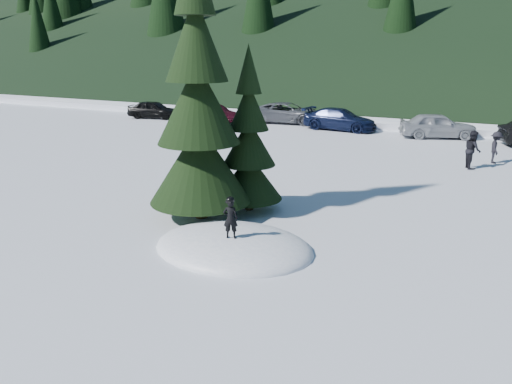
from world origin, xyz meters
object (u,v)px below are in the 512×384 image
at_px(child_skier, 231,219).
at_px(car_0, 154,110).
at_px(adult_2, 496,148).
at_px(adult_0, 472,150).
at_px(car_3, 340,119).
at_px(spruce_tall, 198,114).
at_px(car_1, 215,114).
at_px(car_2, 287,113).
at_px(spruce_short, 249,148).
at_px(car_4, 438,125).

distance_m(child_skier, car_0, 27.15).
height_order(child_skier, adult_2, child_skier).
relative_size(adult_0, car_3, 0.35).
xyz_separation_m(spruce_tall, adult_2, (8.05, 12.82, -2.57)).
height_order(spruce_tall, adult_0, spruce_tall).
bearing_deg(car_1, spruce_tall, -136.23).
xyz_separation_m(car_1, car_2, (4.91, 1.86, 0.12)).
distance_m(car_0, car_2, 10.38).
bearing_deg(car_3, spruce_short, -167.32).
height_order(adult_2, car_4, car_4).
distance_m(adult_0, car_2, 15.83).
bearing_deg(car_0, car_4, -99.18).
bearing_deg(car_3, adult_2, -118.26).
bearing_deg(spruce_tall, car_4, 75.99).
distance_m(car_0, car_1, 5.21).
height_order(car_0, car_1, car_0).
xyz_separation_m(car_1, car_3, (9.23, 0.55, 0.09)).
bearing_deg(car_2, car_1, 103.62).
distance_m(spruce_short, adult_0, 11.65).
relative_size(spruce_short, car_0, 1.35).
xyz_separation_m(spruce_short, car_2, (-6.80, 18.91, -1.37)).
bearing_deg(spruce_short, adult_0, 57.90).
bearing_deg(car_0, adult_2, -113.45).
height_order(adult_0, car_2, adult_0).
xyz_separation_m(child_skier, car_1, (-13.06, 20.63, -0.39)).
bearing_deg(car_3, car_0, 98.90).
bearing_deg(car_2, car_4, -105.68).
bearing_deg(car_0, spruce_short, -145.78).
relative_size(adult_2, car_3, 0.31).
xyz_separation_m(car_3, car_4, (6.16, -0.26, 0.05)).
relative_size(car_1, car_4, 0.84).
bearing_deg(adult_2, car_2, 55.90).
height_order(spruce_tall, car_1, spruce_tall).
height_order(child_skier, car_0, child_skier).
bearing_deg(car_3, child_skier, -165.12).
height_order(car_0, car_2, car_2).
distance_m(child_skier, adult_2, 16.06).
xyz_separation_m(adult_0, car_1, (-17.87, 7.23, -0.24)).
bearing_deg(car_0, car_1, -95.69).
height_order(car_2, car_4, car_4).
distance_m(spruce_short, child_skier, 3.98).
bearing_deg(car_4, spruce_short, 147.79).
xyz_separation_m(adult_0, car_4, (-2.48, 7.52, -0.10)).
distance_m(adult_0, car_3, 11.63).
relative_size(spruce_tall, car_4, 1.95).
bearing_deg(adult_0, spruce_short, 126.14).
xyz_separation_m(spruce_tall, spruce_short, (1.00, 1.40, -1.22)).
bearing_deg(child_skier, car_0, -68.46).
height_order(child_skier, car_1, child_skier).
bearing_deg(spruce_tall, car_2, 105.95).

